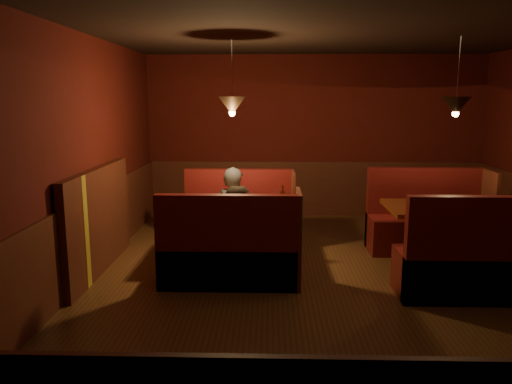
{
  "coord_description": "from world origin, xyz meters",
  "views": [
    {
      "loc": [
        -0.79,
        -5.55,
        2.15
      ],
      "look_at": [
        -0.97,
        0.76,
        0.95
      ],
      "focal_mm": 35.0,
      "sensor_mm": 36.0,
      "label": 1
    }
  ],
  "objects_px": {
    "second_bench_near": "(478,266)",
    "diner_a": "(233,197)",
    "main_table": "(234,218)",
    "second_table": "(447,223)",
    "second_bench_far": "(427,225)",
    "diner_b": "(241,219)",
    "main_bench_near": "(231,256)",
    "main_bench_far": "(240,221)"
  },
  "relations": [
    {
      "from": "main_bench_near",
      "to": "main_table",
      "type": "bearing_deg",
      "value": 91.12
    },
    {
      "from": "main_bench_near",
      "to": "diner_a",
      "type": "relative_size",
      "value": 1.05
    },
    {
      "from": "main_bench_near",
      "to": "second_bench_near",
      "type": "height_order",
      "value": "second_bench_near"
    },
    {
      "from": "main_bench_near",
      "to": "diner_b",
      "type": "height_order",
      "value": "diner_b"
    },
    {
      "from": "main_bench_near",
      "to": "second_bench_near",
      "type": "relative_size",
      "value": 0.99
    },
    {
      "from": "main_table",
      "to": "main_bench_near",
      "type": "height_order",
      "value": "main_bench_near"
    },
    {
      "from": "second_bench_far",
      "to": "second_bench_near",
      "type": "bearing_deg",
      "value": -90.0
    },
    {
      "from": "main_table",
      "to": "second_table",
      "type": "height_order",
      "value": "main_table"
    },
    {
      "from": "main_table",
      "to": "second_bench_near",
      "type": "height_order",
      "value": "second_bench_near"
    },
    {
      "from": "main_bench_near",
      "to": "diner_a",
      "type": "distance_m",
      "value": 1.46
    },
    {
      "from": "main_bench_near",
      "to": "diner_b",
      "type": "xyz_separation_m",
      "value": [
        0.1,
        0.22,
        0.39
      ]
    },
    {
      "from": "main_table",
      "to": "main_bench_far",
      "type": "relative_size",
      "value": 0.91
    },
    {
      "from": "second_table",
      "to": "second_bench_near",
      "type": "distance_m",
      "value": 0.92
    },
    {
      "from": "main_bench_far",
      "to": "second_bench_far",
      "type": "distance_m",
      "value": 2.69
    },
    {
      "from": "second_table",
      "to": "second_bench_near",
      "type": "xyz_separation_m",
      "value": [
        0.03,
        -0.88,
        -0.25
      ]
    },
    {
      "from": "second_table",
      "to": "main_bench_far",
      "type": "bearing_deg",
      "value": 157.39
    },
    {
      "from": "second_bench_far",
      "to": "main_bench_near",
      "type": "bearing_deg",
      "value": -151.5
    },
    {
      "from": "main_table",
      "to": "diner_a",
      "type": "bearing_deg",
      "value": 95.62
    },
    {
      "from": "main_bench_far",
      "to": "diner_a",
      "type": "xyz_separation_m",
      "value": [
        -0.07,
        -0.28,
        0.42
      ]
    },
    {
      "from": "main_bench_far",
      "to": "diner_b",
      "type": "xyz_separation_m",
      "value": [
        0.1,
        -1.45,
        0.39
      ]
    },
    {
      "from": "main_table",
      "to": "second_bench_near",
      "type": "distance_m",
      "value": 2.94
    },
    {
      "from": "main_table",
      "to": "second_table",
      "type": "xyz_separation_m",
      "value": [
        2.66,
        -0.27,
        0.01
      ]
    },
    {
      "from": "second_table",
      "to": "second_bench_far",
      "type": "xyz_separation_m",
      "value": [
        0.03,
        0.88,
        -0.25
      ]
    },
    {
      "from": "second_table",
      "to": "diner_b",
      "type": "height_order",
      "value": "diner_b"
    },
    {
      "from": "second_bench_near",
      "to": "diner_a",
      "type": "xyz_separation_m",
      "value": [
        -2.75,
        1.71,
        0.4
      ]
    },
    {
      "from": "main_bench_far",
      "to": "second_bench_far",
      "type": "height_order",
      "value": "second_bench_far"
    },
    {
      "from": "diner_a",
      "to": "diner_b",
      "type": "height_order",
      "value": "diner_a"
    },
    {
      "from": "main_table",
      "to": "main_bench_far",
      "type": "height_order",
      "value": "main_bench_far"
    },
    {
      "from": "second_table",
      "to": "diner_a",
      "type": "relative_size",
      "value": 0.95
    },
    {
      "from": "main_bench_far",
      "to": "second_bench_near",
      "type": "bearing_deg",
      "value": -36.53
    },
    {
      "from": "diner_b",
      "to": "second_bench_near",
      "type": "bearing_deg",
      "value": -30.33
    },
    {
      "from": "second_table",
      "to": "second_bench_far",
      "type": "distance_m",
      "value": 0.92
    },
    {
      "from": "main_bench_near",
      "to": "second_table",
      "type": "height_order",
      "value": "main_bench_near"
    },
    {
      "from": "main_table",
      "to": "diner_b",
      "type": "bearing_deg",
      "value": -78.88
    },
    {
      "from": "second_bench_far",
      "to": "diner_a",
      "type": "bearing_deg",
      "value": -178.75
    },
    {
      "from": "main_table",
      "to": "second_table",
      "type": "distance_m",
      "value": 2.68
    },
    {
      "from": "second_table",
      "to": "diner_a",
      "type": "height_order",
      "value": "diner_a"
    },
    {
      "from": "second_bench_far",
      "to": "second_bench_near",
      "type": "distance_m",
      "value": 1.77
    },
    {
      "from": "main_bench_near",
      "to": "second_table",
      "type": "relative_size",
      "value": 1.1
    },
    {
      "from": "main_bench_near",
      "to": "second_bench_near",
      "type": "distance_m",
      "value": 2.7
    },
    {
      "from": "second_table",
      "to": "second_bench_far",
      "type": "height_order",
      "value": "second_bench_far"
    },
    {
      "from": "diner_a",
      "to": "diner_b",
      "type": "distance_m",
      "value": 1.19
    }
  ]
}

